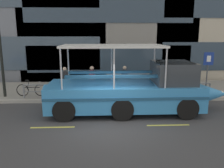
{
  "coord_description": "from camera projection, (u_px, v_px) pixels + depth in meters",
  "views": [
    {
      "loc": [
        -0.39,
        -9.45,
        3.74
      ],
      "look_at": [
        0.15,
        1.83,
        1.3
      ],
      "focal_mm": 37.11,
      "sensor_mm": 36.0,
      "label": 1
    }
  ],
  "objects": [
    {
      "name": "pedestrian_near_bow",
      "position": [
        171.0,
        76.0,
        14.76
      ],
      "size": [
        0.42,
        0.27,
        1.55
      ],
      "color": "black",
      "rests_on": "sidewalk"
    },
    {
      "name": "leaned_bicycle",
      "position": [
        32.0,
        90.0,
        13.52
      ],
      "size": [
        1.74,
        0.46,
        0.96
      ],
      "color": "black",
      "rests_on": "sidewalk"
    },
    {
      "name": "pedestrian_near_stern",
      "position": [
        65.0,
        78.0,
        13.78
      ],
      "size": [
        0.27,
        0.46,
        1.66
      ],
      "color": "#1E2338",
      "rests_on": "sidewalk"
    },
    {
      "name": "traffic_light_pole",
      "position": [
        0.0,
        53.0,
        12.9
      ],
      "size": [
        0.24,
        0.46,
        4.22
      ],
      "color": "black",
      "rests_on": "sidewalk"
    },
    {
      "name": "ground_plane",
      "position": [
        111.0,
        122.0,
        10.03
      ],
      "size": [
        120.0,
        120.0,
        0.0
      ],
      "primitive_type": "plane",
      "color": "#3D3D3F"
    },
    {
      "name": "duck_tour_boat",
      "position": [
        134.0,
        90.0,
        11.2
      ],
      "size": [
        9.05,
        2.62,
        3.25
      ],
      "color": "#388CD1",
      "rests_on": "ground_plane"
    },
    {
      "name": "sidewalk",
      "position": [
        107.0,
        90.0,
        15.48
      ],
      "size": [
        32.0,
        4.8,
        0.18
      ],
      "primitive_type": "cube",
      "color": "gray",
      "rests_on": "ground_plane"
    },
    {
      "name": "pedestrian_mid_right",
      "position": [
        92.0,
        77.0,
        13.79
      ],
      "size": [
        0.36,
        0.38,
        1.7
      ],
      "color": "#1E2338",
      "rests_on": "sidewalk"
    },
    {
      "name": "lane_centreline",
      "position": [
        111.0,
        126.0,
        9.59
      ],
      "size": [
        25.8,
        0.12,
        0.01
      ],
      "color": "#DBD64C",
      "rests_on": "ground_plane"
    },
    {
      "name": "curb_guardrail",
      "position": [
        118.0,
        88.0,
        13.28
      ],
      "size": [
        10.82,
        0.09,
        0.79
      ],
      "color": "gray",
      "rests_on": "sidewalk"
    },
    {
      "name": "curb_edge",
      "position": [
        108.0,
        100.0,
        13.05
      ],
      "size": [
        32.0,
        0.18,
        0.18
      ],
      "primitive_type": "cube",
      "color": "#B2ADA3",
      "rests_on": "ground_plane"
    },
    {
      "name": "parking_sign",
      "position": [
        208.0,
        66.0,
        13.79
      ],
      "size": [
        0.6,
        0.12,
        2.52
      ],
      "color": "#4C4F54",
      "rests_on": "sidewalk"
    },
    {
      "name": "pedestrian_mid_left",
      "position": [
        125.0,
        76.0,
        14.63
      ],
      "size": [
        0.42,
        0.29,
        1.61
      ],
      "color": "#47423D",
      "rests_on": "sidewalk"
    }
  ]
}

